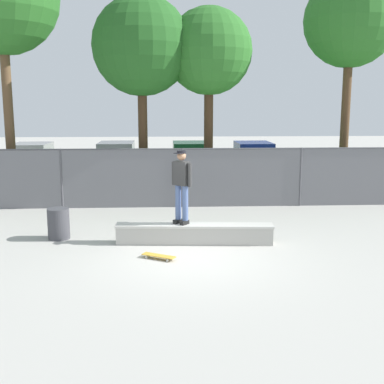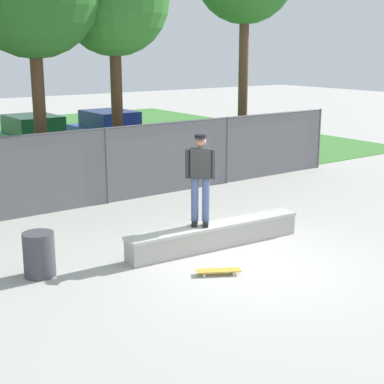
{
  "view_description": "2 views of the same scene",
  "coord_description": "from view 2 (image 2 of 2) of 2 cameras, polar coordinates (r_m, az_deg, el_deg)",
  "views": [
    {
      "loc": [
        -0.52,
        -10.76,
        3.51
      ],
      "look_at": [
        0.11,
        1.51,
        1.25
      ],
      "focal_mm": 46.05,
      "sensor_mm": 36.0,
      "label": 1
    },
    {
      "loc": [
        -6.82,
        -7.68,
        3.95
      ],
      "look_at": [
        -0.31,
        1.33,
        1.19
      ],
      "focal_mm": 54.21,
      "sensor_mm": 36.0,
      "label": 2
    }
  ],
  "objects": [
    {
      "name": "tree_mid",
      "position": [
        16.35,
        -7.71,
        18.11
      ],
      "size": [
        2.99,
        2.99,
        6.72
      ],
      "color": "#47301E",
      "rests_on": "ground"
    },
    {
      "name": "ground_plane",
      "position": [
        11.0,
        5.43,
        -7.18
      ],
      "size": [
        80.0,
        80.0,
        0.0
      ],
      "primitive_type": "plane",
      "color": "#ADAAA3"
    },
    {
      "name": "skateboarder",
      "position": [
        11.41,
        0.83,
        1.64
      ],
      "size": [
        0.48,
        0.44,
        1.84
      ],
      "color": "black",
      "rests_on": "concrete_ledge"
    },
    {
      "name": "trash_bin",
      "position": [
        10.68,
        -14.81,
        -5.96
      ],
      "size": [
        0.56,
        0.56,
        0.8
      ],
      "primitive_type": "cylinder",
      "color": "#3F3F44",
      "rests_on": "ground"
    },
    {
      "name": "concrete_ledge",
      "position": [
        11.86,
        2.29,
        -4.27
      ],
      "size": [
        3.96,
        0.75,
        0.49
      ],
      "color": "#A8A59E",
      "rests_on": "ground"
    },
    {
      "name": "chainlink_fence",
      "position": [
        15.15,
        -8.41,
        2.86
      ],
      "size": [
        16.13,
        0.07,
        2.0
      ],
      "color": "#4C4C51",
      "rests_on": "ground"
    },
    {
      "name": "car_blue",
      "position": [
        22.36,
        -7.94,
        5.8
      ],
      "size": [
        2.05,
        4.21,
        1.66
      ],
      "color": "#233D9E",
      "rests_on": "ground"
    },
    {
      "name": "skateboard",
      "position": [
        10.51,
        2.62,
        -7.75
      ],
      "size": [
        0.8,
        0.57,
        0.09
      ],
      "color": "gold",
      "rests_on": "ground"
    },
    {
      "name": "car_green",
      "position": [
        21.33,
        -15.19,
        5.06
      ],
      "size": [
        2.05,
        4.21,
        1.66
      ],
      "color": "#1E6638",
      "rests_on": "ground"
    }
  ]
}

